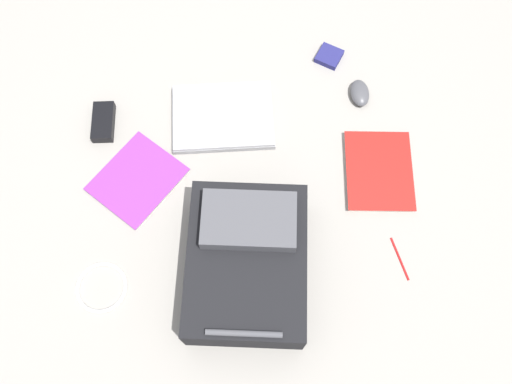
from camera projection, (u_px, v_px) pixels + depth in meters
The scene contains 10 objects.
ground_plane at pixel (245, 186), 1.71m from camera, with size 3.31×3.31×0.00m, color gray.
backpack at pixel (248, 261), 1.54m from camera, with size 0.35×0.46×0.20m.
laptop at pixel (223, 117), 1.79m from camera, with size 0.33×0.25×0.03m.
book_red at pixel (379, 171), 1.72m from camera, with size 0.22×0.28×0.02m.
book_manual at pixel (138, 180), 1.71m from camera, with size 0.33×0.33×0.02m.
computer_mouse at pixel (360, 93), 1.82m from camera, with size 0.06×0.10×0.04m, color #4C4C51.
cable_coil at pixel (101, 287), 1.59m from camera, with size 0.15×0.15×0.01m, color silver.
power_brick at pixel (103, 122), 1.78m from camera, with size 0.07×0.14×0.03m, color black.
pen_black at pixel (400, 259), 1.62m from camera, with size 0.01×0.01×0.13m, color red.
earbud_pouch at pixel (329, 56), 1.88m from camera, with size 0.08×0.08×0.02m, color navy.
Camera 1 is at (-0.02, 0.66, 1.58)m, focal length 38.59 mm.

